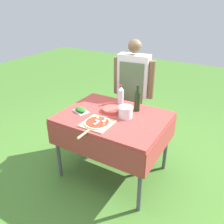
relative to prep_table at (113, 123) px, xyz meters
name	(u,v)px	position (x,y,z in m)	size (l,w,h in m)	color
ground_plane	(113,171)	(0.00, 0.00, -0.73)	(12.00, 12.00, 0.00)	#477A2D
prep_table	(113,123)	(0.00, 0.00, 0.00)	(1.22, 0.93, 0.82)	#A83D38
person_cook	(133,86)	(-0.11, 0.74, 0.19)	(0.58, 0.23, 1.56)	#4C4C51
pizza_on_peel	(97,123)	(-0.05, -0.27, 0.11)	(0.31, 0.50, 0.05)	#D1B27F
oil_bottle	(137,101)	(0.18, 0.26, 0.22)	(0.07, 0.07, 0.32)	black
water_bottle	(121,95)	(-0.10, 0.35, 0.21)	(0.08, 0.08, 0.24)	silver
herb_container	(81,110)	(-0.39, -0.11, 0.12)	(0.23, 0.19, 0.05)	silver
mixing_tub	(126,112)	(0.14, 0.04, 0.16)	(0.16, 0.16, 0.13)	silver
plate_stack	(112,110)	(-0.07, 0.09, 0.11)	(0.23, 0.23, 0.04)	#DB4C42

